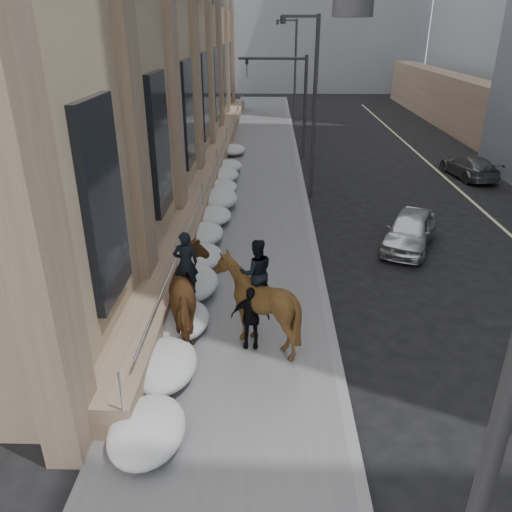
{
  "coord_description": "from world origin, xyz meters",
  "views": [
    {
      "loc": [
        0.92,
        -9.28,
        7.56
      ],
      "look_at": [
        0.57,
        3.34,
        1.7
      ],
      "focal_mm": 35.0,
      "sensor_mm": 36.0,
      "label": 1
    }
  ],
  "objects_px": {
    "pedestrian": "(250,317)",
    "car_silver": "(410,230)",
    "mounted_horse_right": "(256,300)",
    "car_grey": "(469,167)",
    "mounted_horse_left": "(192,292)"
  },
  "relations": [
    {
      "from": "mounted_horse_right",
      "to": "mounted_horse_left",
      "type": "bearing_deg",
      "value": -28.95
    },
    {
      "from": "mounted_horse_left",
      "to": "car_grey",
      "type": "xyz_separation_m",
      "value": [
        12.79,
        15.56,
        -0.67
      ]
    },
    {
      "from": "car_silver",
      "to": "car_grey",
      "type": "height_order",
      "value": "car_silver"
    },
    {
      "from": "car_grey",
      "to": "mounted_horse_left",
      "type": "bearing_deg",
      "value": 41.88
    },
    {
      "from": "pedestrian",
      "to": "car_silver",
      "type": "relative_size",
      "value": 0.42
    },
    {
      "from": "car_silver",
      "to": "mounted_horse_right",
      "type": "bearing_deg",
      "value": -106.22
    },
    {
      "from": "mounted_horse_right",
      "to": "car_grey",
      "type": "bearing_deg",
      "value": -137.33
    },
    {
      "from": "pedestrian",
      "to": "car_silver",
      "type": "distance_m",
      "value": 8.74
    },
    {
      "from": "mounted_horse_left",
      "to": "car_silver",
      "type": "height_order",
      "value": "mounted_horse_left"
    },
    {
      "from": "mounted_horse_left",
      "to": "pedestrian",
      "type": "height_order",
      "value": "mounted_horse_left"
    },
    {
      "from": "mounted_horse_left",
      "to": "pedestrian",
      "type": "distance_m",
      "value": 1.71
    },
    {
      "from": "mounted_horse_right",
      "to": "car_silver",
      "type": "height_order",
      "value": "mounted_horse_right"
    },
    {
      "from": "pedestrian",
      "to": "car_grey",
      "type": "distance_m",
      "value": 19.76
    },
    {
      "from": "mounted_horse_right",
      "to": "car_silver",
      "type": "xyz_separation_m",
      "value": [
        5.51,
        6.47,
        -0.68
      ]
    },
    {
      "from": "mounted_horse_right",
      "to": "car_grey",
      "type": "xyz_separation_m",
      "value": [
        11.11,
        16.05,
        -0.74
      ]
    }
  ]
}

